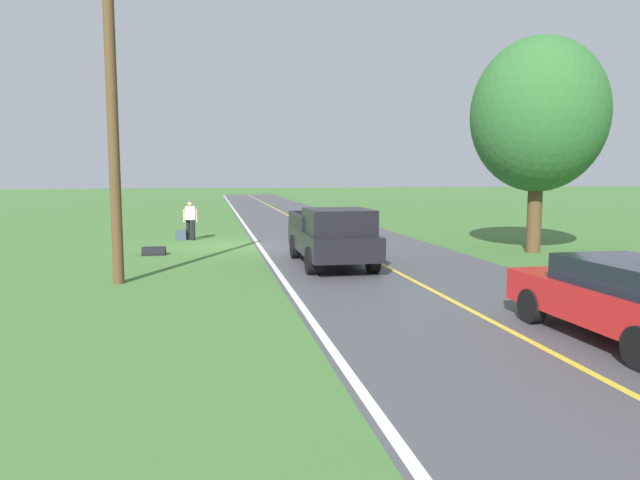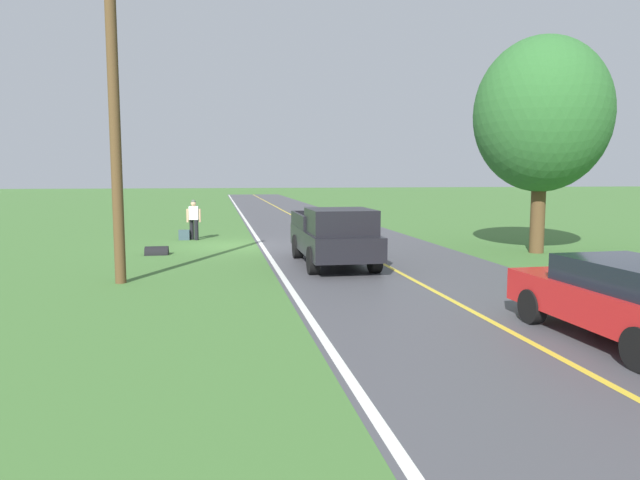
{
  "view_description": "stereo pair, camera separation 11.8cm",
  "coord_description": "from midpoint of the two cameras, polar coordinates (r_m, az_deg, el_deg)",
  "views": [
    {
      "loc": [
        0.8,
        23.3,
        2.83
      ],
      "look_at": [
        -1.4,
        11.68,
        1.49
      ],
      "focal_mm": 32.71,
      "sensor_mm": 36.0,
      "label": 1
    },
    {
      "loc": [
        0.68,
        23.33,
        2.83
      ],
      "look_at": [
        -1.4,
        11.68,
        1.49
      ],
      "focal_mm": 32.71,
      "sensor_mm": 36.0,
      "label": 2
    }
  ],
  "objects": [
    {
      "name": "lane_edge_line",
      "position": [
        23.56,
        -5.58,
        -0.48
      ],
      "size": [
        0.16,
        117.6,
        0.0
      ],
      "primitive_type": "cube",
      "color": "silver",
      "rests_on": "ground"
    },
    {
      "name": "drainage_culvert",
      "position": [
        21.44,
        -15.52,
        -1.38
      ],
      "size": [
        0.8,
        0.6,
        0.6
      ],
      "primitive_type": "cylinder",
      "rotation": [
        0.0,
        1.57,
        0.0
      ],
      "color": "black",
      "rests_on": "ground"
    },
    {
      "name": "sedan_mid_oncoming",
      "position": [
        11.15,
        28.1,
        -5.06
      ],
      "size": [
        2.04,
        4.46,
        1.41
      ],
      "color": "red",
      "rests_on": "ground"
    },
    {
      "name": "tree_far_side_near",
      "position": [
        22.51,
        21.02,
        11.33
      ],
      "size": [
        4.75,
        4.75,
        7.67
      ],
      "color": "brown",
      "rests_on": "ground"
    },
    {
      "name": "lane_centre_line",
      "position": [
        24.07,
        2.54,
        -0.31
      ],
      "size": [
        0.14,
        117.6,
        0.0
      ],
      "primitive_type": "cube",
      "color": "gold",
      "rests_on": "ground"
    },
    {
      "name": "hitchhiker_walking",
      "position": [
        25.84,
        -12.12,
        2.19
      ],
      "size": [
        0.62,
        0.53,
        1.75
      ],
      "color": "black",
      "rests_on": "ground"
    },
    {
      "name": "suitcase_carried",
      "position": [
        25.87,
        -13.02,
        0.48
      ],
      "size": [
        0.47,
        0.23,
        0.44
      ],
      "primitive_type": "cube",
      "rotation": [
        0.0,
        0.0,
        1.51
      ],
      "color": "#384C56",
      "rests_on": "ground"
    },
    {
      "name": "ground_plane",
      "position": [
        23.5,
        -8.26,
        -0.55
      ],
      "size": [
        200.0,
        200.0,
        0.0
      ],
      "primitive_type": "plane",
      "color": "#427033"
    },
    {
      "name": "utility_pole_roadside",
      "position": [
        15.93,
        -19.19,
        9.56
      ],
      "size": [
        0.28,
        0.28,
        7.59
      ],
      "primitive_type": "cylinder",
      "color": "brown",
      "rests_on": "ground"
    },
    {
      "name": "road_surface",
      "position": [
        24.07,
        2.54,
        -0.32
      ],
      "size": [
        7.19,
        120.0,
        0.0
      ],
      "primitive_type": "cube",
      "color": "#47474C",
      "rests_on": "ground"
    },
    {
      "name": "pickup_truck_passing",
      "position": [
        18.02,
        1.62,
        0.5
      ],
      "size": [
        2.12,
        5.41,
        1.82
      ],
      "color": "black",
      "rests_on": "ground"
    }
  ]
}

